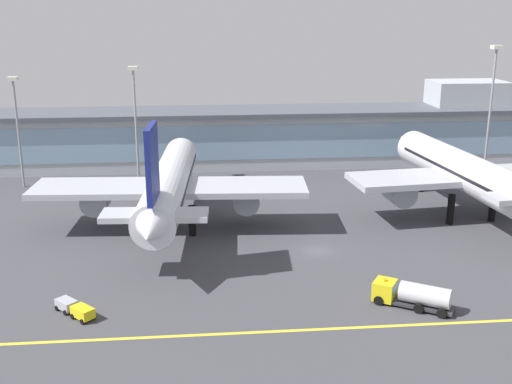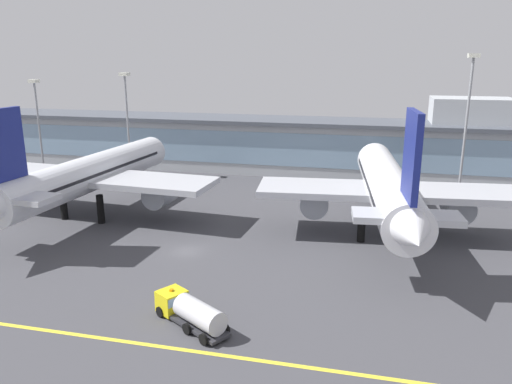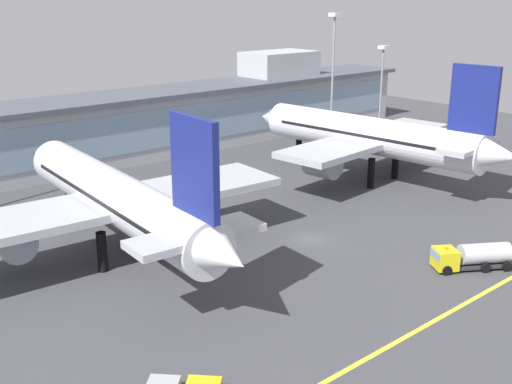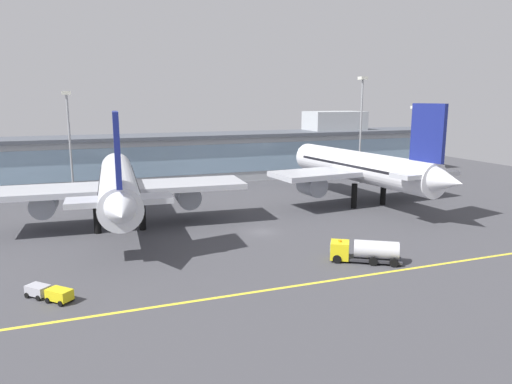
% 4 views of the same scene
% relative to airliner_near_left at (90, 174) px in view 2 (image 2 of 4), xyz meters
% --- Properties ---
extents(ground_plane, '(200.35, 200.35, 0.00)m').
position_rel_airliner_near_left_xyz_m(ground_plane, '(20.57, -11.07, -7.01)').
color(ground_plane, '#424247').
extents(taxiway_centreline_stripe, '(160.28, 0.50, 0.01)m').
position_rel_airliner_near_left_xyz_m(taxiway_centreline_stripe, '(20.57, -33.07, -7.01)').
color(taxiway_centreline_stripe, yellow).
rests_on(taxiway_centreline_stripe, ground).
extents(terminal_building, '(146.11, 14.00, 17.15)m').
position_rel_airliner_near_left_xyz_m(terminal_building, '(22.45, 39.71, -0.61)').
color(terminal_building, '#ADB2B7').
rests_on(terminal_building, ground).
extents(airliner_near_left, '(41.61, 49.84, 19.17)m').
position_rel_airliner_near_left_xyz_m(airliner_near_left, '(0.00, 0.00, 0.00)').
color(airliner_near_left, black).
rests_on(airliner_near_left, ground).
extents(airliner_near_right, '(37.61, 48.73, 19.95)m').
position_rel_airliner_near_left_xyz_m(airliner_near_right, '(46.53, 1.38, 0.30)').
color(airliner_near_right, black).
rests_on(airliner_near_right, ground).
extents(fuel_tanker_truck, '(8.94, 6.91, 2.90)m').
position_rel_airliner_near_left_xyz_m(fuel_tanker_truck, '(27.76, -28.75, -5.50)').
color(fuel_tanker_truck, black).
rests_on(fuel_tanker_truck, ground).
extents(apron_light_mast_west, '(1.80, 1.80, 20.55)m').
position_rel_airliner_near_left_xyz_m(apron_light_mast_west, '(-28.50, 26.39, 6.73)').
color(apron_light_mast_west, gray).
rests_on(apron_light_mast_west, ground).
extents(apron_light_mast_east, '(1.80, 1.80, 25.88)m').
position_rel_airliner_near_left_xyz_m(apron_light_mast_east, '(59.54, 21.95, 9.68)').
color(apron_light_mast_east, gray).
rests_on(apron_light_mast_east, ground).
extents(apron_light_mast_far_east, '(1.80, 1.80, 22.18)m').
position_rel_airliner_near_left_xyz_m(apron_light_mast_far_east, '(-7.09, 26.95, 7.64)').
color(apron_light_mast_far_east, gray).
rests_on(apron_light_mast_far_east, ground).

